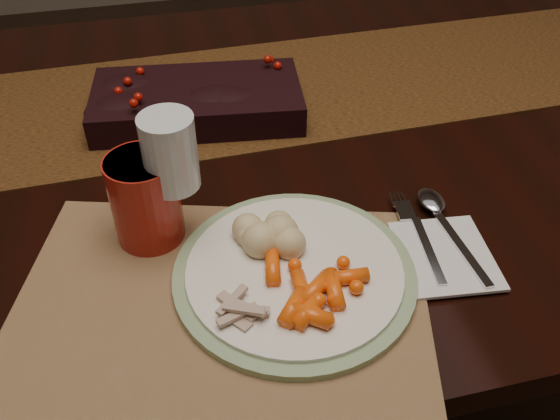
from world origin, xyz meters
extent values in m
plane|color=black|center=(0.00, 0.00, 0.00)|extent=(5.00, 5.00, 0.00)
cube|color=black|center=(0.00, 0.00, 0.38)|extent=(1.80, 1.00, 0.75)
cube|color=#503516|center=(0.05, 0.13, 0.75)|extent=(1.73, 0.40, 0.00)
cube|color=brown|center=(-0.11, -0.33, 0.75)|extent=(0.54, 0.46, 0.00)
cylinder|color=white|center=(-0.02, -0.31, 0.76)|extent=(0.36, 0.36, 0.02)
cube|color=silver|center=(0.17, -0.32, 0.76)|extent=(0.12, 0.14, 0.00)
cylinder|color=#A01E13|center=(-0.18, -0.20, 0.81)|extent=(0.11, 0.11, 0.12)
camera|label=1|loc=(-0.14, -0.77, 1.27)|focal=38.00mm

